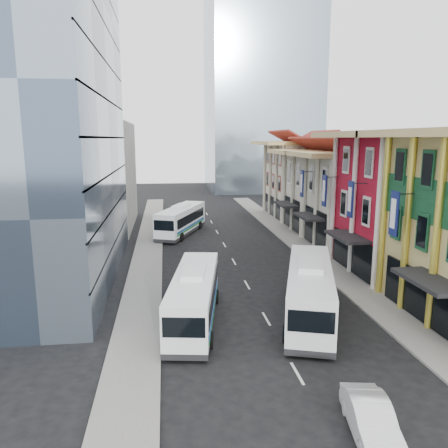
{
  "coord_description": "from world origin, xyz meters",
  "views": [
    {
      "loc": [
        -6.51,
        -18.92,
        11.92
      ],
      "look_at": [
        -1.36,
        19.23,
        4.36
      ],
      "focal_mm": 35.0,
      "sensor_mm": 36.0,
      "label": 1
    }
  ],
  "objects": [
    {
      "name": "ground",
      "position": [
        0.0,
        0.0,
        0.0
      ],
      "size": [
        200.0,
        200.0,
        0.0
      ],
      "primitive_type": "plane",
      "color": "black",
      "rests_on": "ground"
    },
    {
      "name": "sidewalk_right",
      "position": [
        8.5,
        22.0,
        0.07
      ],
      "size": [
        3.0,
        90.0,
        0.15
      ],
      "primitive_type": "cube",
      "color": "slate",
      "rests_on": "ground"
    },
    {
      "name": "sidewalk_left",
      "position": [
        -8.5,
        22.0,
        0.07
      ],
      "size": [
        3.0,
        90.0,
        0.15
      ],
      "primitive_type": "cube",
      "color": "slate",
      "rests_on": "ground"
    },
    {
      "name": "shophouse_red",
      "position": [
        14.0,
        17.0,
        6.0
      ],
      "size": [
        8.0,
        10.0,
        12.0
      ],
      "primitive_type": "cube",
      "color": "#B01328",
      "rests_on": "ground"
    },
    {
      "name": "shophouse_cream_near",
      "position": [
        14.0,
        26.5,
        5.0
      ],
      "size": [
        8.0,
        9.0,
        10.0
      ],
      "primitive_type": "cube",
      "color": "beige",
      "rests_on": "ground"
    },
    {
      "name": "shophouse_cream_mid",
      "position": [
        14.0,
        35.5,
        5.0
      ],
      "size": [
        8.0,
        9.0,
        10.0
      ],
      "primitive_type": "cube",
      "color": "beige",
      "rests_on": "ground"
    },
    {
      "name": "shophouse_cream_far",
      "position": [
        14.0,
        46.0,
        5.5
      ],
      "size": [
        8.0,
        12.0,
        11.0
      ],
      "primitive_type": "cube",
      "color": "beige",
      "rests_on": "ground"
    },
    {
      "name": "office_tower",
      "position": [
        -17.0,
        19.0,
        15.0
      ],
      "size": [
        12.0,
        26.0,
        30.0
      ],
      "primitive_type": "cube",
      "color": "#425369",
      "rests_on": "ground"
    },
    {
      "name": "office_block_far",
      "position": [
        -16.0,
        42.0,
        7.0
      ],
      "size": [
        10.0,
        18.0,
        14.0
      ],
      "primitive_type": "cube",
      "color": "gray",
      "rests_on": "ground"
    },
    {
      "name": "bus_left_near",
      "position": [
        -4.82,
        8.18,
        1.81
      ],
      "size": [
        4.47,
        11.58,
        3.62
      ],
      "primitive_type": null,
      "rotation": [
        0.0,
        0.0,
        -0.17
      ],
      "color": "white",
      "rests_on": "ground"
    },
    {
      "name": "bus_left_far",
      "position": [
        -4.61,
        35.36,
        1.9
      ],
      "size": [
        6.96,
        12.07,
        3.81
      ],
      "primitive_type": null,
      "rotation": [
        0.0,
        0.0,
        -0.38
      ],
      "color": "white",
      "rests_on": "ground"
    },
    {
      "name": "bus_right",
      "position": [
        2.9,
        7.85,
        1.97
      ],
      "size": [
        6.53,
        12.57,
        3.94
      ],
      "primitive_type": null,
      "rotation": [
        0.0,
        0.0,
        -0.31
      ],
      "color": "silver",
      "rests_on": "ground"
    },
    {
      "name": "sedan_right",
      "position": [
        1.5,
        -4.09,
        0.75
      ],
      "size": [
        2.31,
        4.72,
        1.49
      ],
      "primitive_type": "imported",
      "rotation": [
        0.0,
        0.0,
        -0.17
      ],
      "color": "silver",
      "rests_on": "ground"
    }
  ]
}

